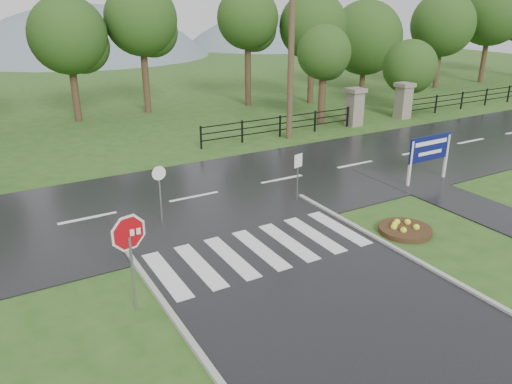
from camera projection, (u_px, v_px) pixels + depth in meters
ground at (374, 343)px, 11.08m from camera, size 120.00×120.00×0.00m
main_road at (194, 198)px, 19.15m from camera, size 90.00×8.00×0.04m
walkway at (473, 207)px, 18.28m from camera, size 2.20×11.00×0.04m
crosswalk at (260, 249)px, 15.10m from camera, size 6.50×2.80×0.02m
pillar_west at (355, 106)px, 29.64m from camera, size 1.00×1.00×2.24m
pillar_east at (403, 100)px, 31.51m from camera, size 1.00×1.00×2.24m
fence_west at (280, 124)px, 27.35m from camera, size 9.58×0.08×1.20m
fence_east at (509, 92)px, 36.69m from camera, size 20.58×0.08×1.20m
hills at (67, 170)px, 70.78m from camera, size 102.00×48.00×48.00m
treeline at (119, 122)px, 30.92m from camera, size 83.20×5.20×10.00m
stop_sign at (130, 242)px, 11.54m from camera, size 1.18×0.30×2.72m
estate_billboard at (430, 150)px, 20.30m from camera, size 2.29×0.10×2.00m
flower_bed at (405, 229)px, 16.27m from camera, size 1.71×1.71×0.34m
reg_sign_small at (298, 167)px, 18.37m from camera, size 0.40×0.12×1.85m
reg_sign_round at (160, 188)px, 16.44m from camera, size 0.48×0.08×2.07m
utility_pole_east at (291, 44)px, 25.54m from camera, size 1.69×0.63×9.77m
entrance_tree_left at (324, 53)px, 29.16m from camera, size 3.17×3.17×5.80m
entrance_tree_right at (410, 67)px, 32.96m from camera, size 3.56×3.56×4.71m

